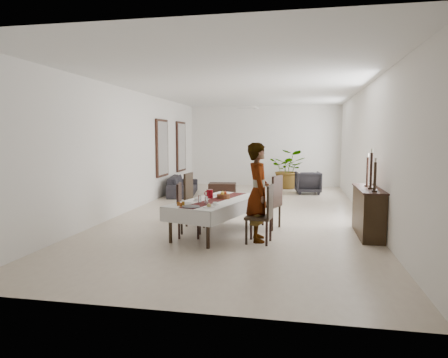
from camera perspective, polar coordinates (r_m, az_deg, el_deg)
floor at (r=10.41m, az=2.72°, el=-4.82°), size 6.00×12.00×0.00m
ceiling at (r=10.30m, az=2.81°, el=12.95°), size 6.00×12.00×0.02m
wall_back at (r=16.19m, az=5.73°, el=4.72°), size 6.00×0.02×3.20m
wall_front at (r=4.38m, az=-8.23°, el=1.32°), size 6.00×0.02×3.20m
wall_left at (r=11.05m, az=-12.87°, el=4.02°), size 0.02×12.00×3.20m
wall_right at (r=10.25m, az=19.64°, el=3.68°), size 0.02×12.00×3.20m
dining_table_top at (r=8.07m, az=-1.12°, el=-3.23°), size 1.50×2.35×0.05m
table_leg_fl at (r=7.48m, az=-7.67°, el=-6.68°), size 0.08×0.08×0.64m
table_leg_fr at (r=7.06m, az=-2.31°, el=-7.40°), size 0.08×0.08×0.64m
table_leg_bl at (r=9.21m, az=-0.20°, el=-4.22°), size 0.08×0.08×0.64m
table_leg_br at (r=8.88m, az=4.39°, el=-4.63°), size 0.08×0.08×0.64m
tablecloth_top at (r=8.07m, az=-1.12°, el=-3.04°), size 1.71×2.55×0.01m
tablecloth_drape_left at (r=8.35m, az=-4.32°, el=-3.66°), size 0.69×2.25×0.27m
tablecloth_drape_right at (r=7.85m, az=2.30°, el=-4.27°), size 0.69×2.25×0.27m
tablecloth_drape_near at (r=7.10m, az=-5.66°, el=-5.38°), size 1.03×0.32×0.27m
tablecloth_drape_far at (r=9.12m, az=2.42°, el=-2.83°), size 1.03×0.32×0.27m
table_runner at (r=8.06m, az=-1.12°, el=-2.99°), size 0.96×2.27×0.00m
red_pitcher at (r=8.28m, az=-2.05°, el=-2.13°), size 0.17×0.17×0.18m
pitcher_handle at (r=8.32m, az=-2.51°, el=-2.10°), size 0.11×0.05×0.11m
wine_glass_near at (r=7.49m, az=-2.56°, el=-3.10°), size 0.06×0.06×0.15m
wine_glass_mid at (r=7.67m, az=-3.51°, el=-2.89°), size 0.06×0.06×0.15m
teacup_right at (r=7.46m, az=-1.29°, el=-3.52°), size 0.08×0.08×0.05m
saucer_right at (r=7.46m, az=-1.29°, el=-3.69°), size 0.14×0.14×0.01m
teacup_left at (r=7.92m, az=-3.96°, el=-2.97°), size 0.08×0.08×0.05m
saucer_left at (r=7.93m, az=-3.95°, el=-3.13°), size 0.14×0.14×0.01m
plate_near_right at (r=7.22m, az=-2.15°, el=-4.02°), size 0.22×0.22×0.01m
bread_near_right at (r=7.21m, az=-2.15°, el=-3.82°), size 0.08×0.08×0.08m
plate_near_left at (r=7.62m, az=-5.39°, el=-3.50°), size 0.22×0.22×0.01m
plate_far_left at (r=8.64m, az=-1.22°, el=-2.35°), size 0.22×0.22×0.01m
serving_tray at (r=7.25m, az=-4.75°, el=-3.96°), size 0.33×0.33×0.02m
jam_jar_a at (r=7.33m, az=-6.19°, el=-3.67°), size 0.06×0.06×0.07m
jam_jar_b at (r=7.43m, az=-6.54°, el=-3.55°), size 0.06×0.06×0.07m
jam_jar_c at (r=7.48m, az=-5.86°, el=-3.48°), size 0.06×0.06×0.07m
fruit_basket at (r=8.23m, az=-0.08°, el=-2.49°), size 0.27×0.27×0.09m
fruit_red at (r=8.23m, az=0.15°, el=-2.02°), size 0.08×0.08×0.08m
fruit_green at (r=8.27m, az=-0.22°, el=-1.98°), size 0.07×0.07×0.07m
fruit_yellow at (r=8.19m, az=-0.23°, el=-2.06°), size 0.08×0.08×0.08m
chair_right_near_seat at (r=7.42m, az=4.98°, el=-5.47°), size 0.51×0.51×0.05m
chair_right_near_leg_fl at (r=7.26m, az=6.11°, el=-7.79°), size 0.05×0.05×0.45m
chair_right_near_leg_fr at (r=7.62m, az=6.65°, el=-7.13°), size 0.05×0.05×0.45m
chair_right_near_leg_bl at (r=7.34m, az=3.21°, el=-7.61°), size 0.05×0.05×0.45m
chair_right_near_leg_br at (r=7.70m, az=3.88°, el=-6.98°), size 0.05×0.05×0.45m
chair_right_near_back at (r=7.33m, az=6.60°, el=-3.15°), size 0.09×0.46×0.58m
chair_right_far_seat at (r=8.63m, az=6.23°, el=-3.69°), size 0.62×0.62×0.06m
chair_right_far_leg_fl at (r=8.42m, az=6.89°, el=-5.79°), size 0.06×0.06×0.48m
chair_right_far_leg_fr at (r=8.78m, az=7.93°, el=-5.32°), size 0.06×0.06×0.48m
chair_right_far_leg_bl at (r=8.58m, az=4.46°, el=-5.54°), size 0.06×0.06×0.48m
chair_right_far_leg_br at (r=8.93m, az=5.57°, el=-5.09°), size 0.06×0.06×0.48m
chair_right_far_back at (r=8.49m, az=7.61°, el=-1.61°), size 0.20×0.47×0.62m
chair_left_near_seat at (r=7.87m, az=-4.94°, el=-4.90°), size 0.51×0.51×0.05m
chair_left_near_leg_fl at (r=8.12m, az=-6.07°, el=-6.35°), size 0.05×0.05×0.44m
chair_left_near_leg_fr at (r=7.76m, az=-6.43°, el=-6.93°), size 0.05×0.05×0.44m
chair_left_near_leg_bl at (r=8.08m, az=-3.47°, el=-6.39°), size 0.05×0.05×0.44m
chair_left_near_leg_br at (r=7.72m, az=-3.72°, el=-6.97°), size 0.05×0.05×0.44m
chair_left_near_back at (r=7.84m, az=-6.44°, el=-2.68°), size 0.11×0.45×0.57m
chair_left_far_seat at (r=8.88m, az=-3.73°, el=-3.34°), size 0.53×0.53×0.06m
chair_left_far_leg_fl at (r=9.18m, az=-4.50°, el=-4.76°), size 0.05×0.05×0.49m
chair_left_far_leg_fr at (r=8.81m, az=-5.38°, el=-5.22°), size 0.05×0.05×0.49m
chair_left_far_leg_bl at (r=9.05m, az=-2.09°, el=-4.89°), size 0.05×0.05×0.49m
chair_left_far_leg_br at (r=8.68m, az=-2.88°, el=-5.38°), size 0.05×0.05×0.49m
chair_left_far_back at (r=8.91m, az=-5.10°, el=-1.15°), size 0.08×0.49×0.62m
woman at (r=7.51m, az=4.92°, el=-1.88°), size 0.56×0.75×1.85m
sideboard_body at (r=8.44m, az=19.90°, el=-4.54°), size 0.41×1.54×0.92m
sideboard_top at (r=8.37m, az=20.02°, el=-1.32°), size 0.45×1.60×0.03m
candlestick_near_base at (r=7.81m, az=20.69°, el=-1.62°), size 0.10×0.10×0.03m
candlestick_near_shaft at (r=7.78m, az=20.76°, el=0.37°), size 0.05×0.05×0.51m
candlestick_near_candle at (r=7.76m, az=20.84°, el=2.56°), size 0.04×0.04×0.08m
candlestick_mid_base at (r=8.21m, az=20.20°, el=-1.24°), size 0.10×0.10×0.03m
candlestick_mid_shaft at (r=8.18m, az=20.28°, el=1.18°), size 0.05×0.05×0.67m
candlestick_mid_candle at (r=8.16m, az=20.38°, el=3.80°), size 0.04×0.04×0.08m
candlestick_far_base at (r=8.61m, az=19.75°, el=-0.91°), size 0.10×0.10×0.03m
candlestick_far_shaft at (r=8.59m, az=19.82°, el=1.07°), size 0.05×0.05×0.56m
candlestick_far_candle at (r=8.57m, az=19.90°, el=3.22°), size 0.04×0.04×0.08m
sofa at (r=13.63m, az=-5.90°, el=-0.94°), size 1.20×2.26×0.63m
armchair at (r=14.13m, az=11.89°, el=-0.49°), size 0.93×0.95×0.77m
coffee_table at (r=13.53m, az=-0.24°, el=-1.44°), size 0.96×0.69×0.40m
potted_plant at (r=15.38m, az=9.20°, el=1.42°), size 1.54×1.40×1.49m
mirror_frame_near at (r=13.09m, az=-8.84°, el=4.38°), size 0.06×1.05×1.85m
mirror_glass_near at (r=13.07m, az=-8.70°, el=4.39°), size 0.01×0.90×1.70m
mirror_frame_far at (r=15.08m, az=-6.17°, el=4.63°), size 0.06×1.05×1.85m
mirror_glass_far at (r=15.07m, az=-6.04°, el=4.63°), size 0.01×0.90×1.70m
fan_rod at (r=13.25m, az=4.63°, el=10.95°), size 0.04×0.04×0.20m
fan_hub at (r=13.24m, az=4.63°, el=10.08°), size 0.16×0.16×0.08m
fan_blade_n at (r=13.58m, az=4.79°, el=9.98°), size 0.10×0.55×0.01m
fan_blade_s at (r=12.89m, az=4.46°, el=10.20°), size 0.10×0.55×0.01m
fan_blade_e at (r=13.20m, az=6.16°, el=10.08°), size 0.55×0.10×0.01m
fan_blade_w at (r=13.28m, az=3.10°, el=10.08°), size 0.55×0.10×0.01m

